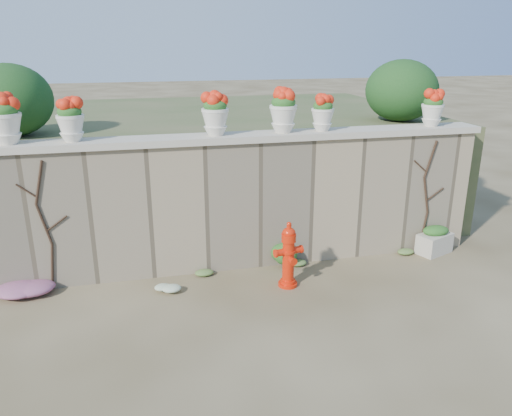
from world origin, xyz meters
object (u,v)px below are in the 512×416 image
object	(u,v)px
planter_box	(435,240)
urn_pot_0	(5,120)
terracotta_pot	(432,119)
fire_hydrant	(288,255)

from	to	relation	value
planter_box	urn_pot_0	distance (m)	6.79
urn_pot_0	terracotta_pot	distance (m)	6.34
fire_hydrant	terracotta_pot	bearing A→B (deg)	8.85
urn_pot_0	terracotta_pot	world-z (taller)	urn_pot_0
fire_hydrant	planter_box	distance (m)	2.82
fire_hydrant	terracotta_pot	world-z (taller)	terracotta_pot
fire_hydrant	planter_box	bearing A→B (deg)	1.73
fire_hydrant	urn_pot_0	world-z (taller)	urn_pot_0
planter_box	terracotta_pot	xyz separation A→B (m)	(-0.08, 0.34, 1.99)
planter_box	urn_pot_0	bearing A→B (deg)	155.51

